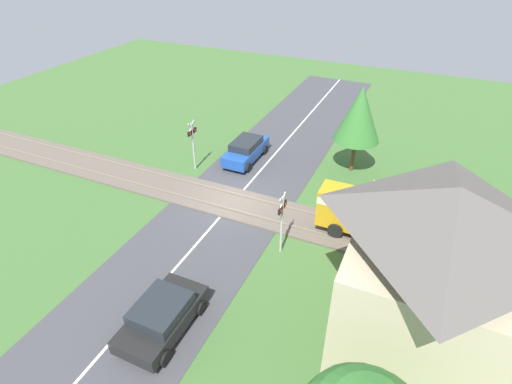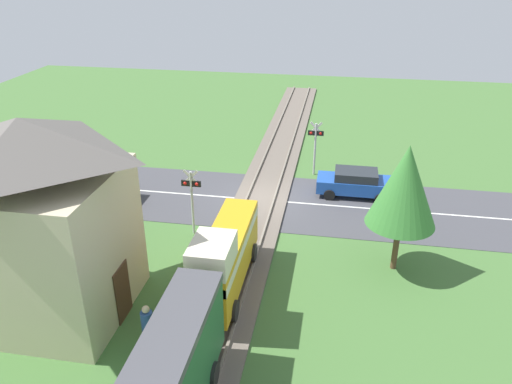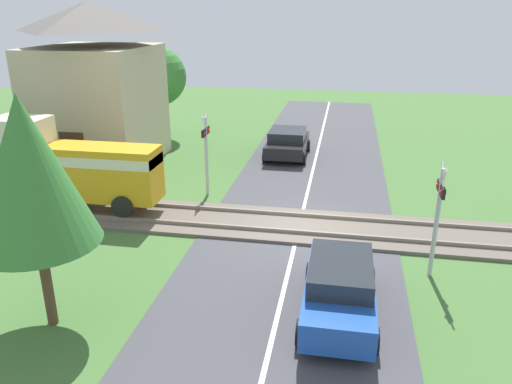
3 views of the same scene
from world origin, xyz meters
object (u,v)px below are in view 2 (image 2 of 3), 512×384
object	(u,v)px
crossing_signal_east_approach	(192,193)
station_building	(39,224)
car_far_side	(98,188)
crossing_signal_west_approach	(315,141)
pedestrian_by_station	(148,328)
car_near_crossing	(355,183)

from	to	relation	value
crossing_signal_east_approach	station_building	world-z (taller)	station_building
car_far_side	crossing_signal_west_approach	world-z (taller)	crossing_signal_west_approach
crossing_signal_west_approach	crossing_signal_east_approach	size ratio (longest dim) A/B	1.00
station_building	pedestrian_by_station	world-z (taller)	station_building
car_near_crossing	crossing_signal_east_approach	world-z (taller)	crossing_signal_east_approach
crossing_signal_east_approach	pedestrian_by_station	size ratio (longest dim) A/B	1.99
crossing_signal_east_approach	station_building	size ratio (longest dim) A/B	0.44
car_far_side	pedestrian_by_station	size ratio (longest dim) A/B	2.31
car_near_crossing	crossing_signal_west_approach	bearing A→B (deg)	-46.23
car_far_side	station_building	size ratio (longest dim) A/B	0.51
car_near_crossing	pedestrian_by_station	xyz separation A→B (m)	(6.81, 12.74, -0.03)
station_building	pedestrian_by_station	distance (m)	5.13
car_far_side	crossing_signal_east_approach	world-z (taller)	crossing_signal_east_approach
crossing_signal_west_approach	station_building	bearing A→B (deg)	58.53
car_near_crossing	station_building	world-z (taller)	station_building
car_far_side	station_building	world-z (taller)	station_building
crossing_signal_west_approach	crossing_signal_east_approach	bearing A→B (deg)	57.16
pedestrian_by_station	car_far_side	bearing A→B (deg)	-56.38
car_far_side	station_building	xyz separation A→B (m)	(-2.46, 8.59, 2.83)
car_near_crossing	crossing_signal_west_approach	world-z (taller)	crossing_signal_west_approach
crossing_signal_west_approach	station_building	world-z (taller)	station_building
crossing_signal_east_approach	pedestrian_by_station	world-z (taller)	crossing_signal_east_approach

